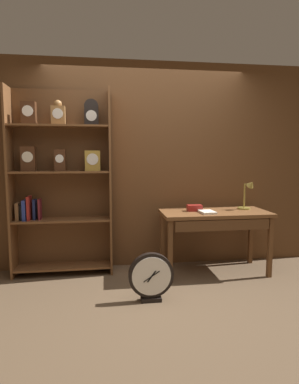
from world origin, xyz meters
name	(u,v)px	position (x,y,z in m)	size (l,w,h in m)	color
ground_plane	(162,306)	(0.00, 0.00, 0.00)	(10.00, 10.00, 0.00)	brown
back_wood_panel	(146,166)	(0.00, 1.22, 1.30)	(4.80, 0.05, 2.60)	brown
bookshelf	(60,178)	(-1.05, 1.04, 1.16)	(1.17, 0.30, 2.21)	brown
workbench	(215,219)	(0.79, 0.78, 0.67)	(1.29, 0.60, 0.76)	brown
desk_lamp	(248,195)	(1.24, 0.88, 0.95)	(0.20, 0.20, 0.38)	olive
toolbox_small	(195,208)	(0.55, 0.86, 0.80)	(0.18, 0.11, 0.07)	maroon
open_repair_manual	(207,212)	(0.66, 0.69, 0.77)	(0.16, 0.22, 0.03)	silver
round_clock_large	(151,277)	(-0.08, 0.13, 0.25)	(0.45, 0.11, 0.49)	black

